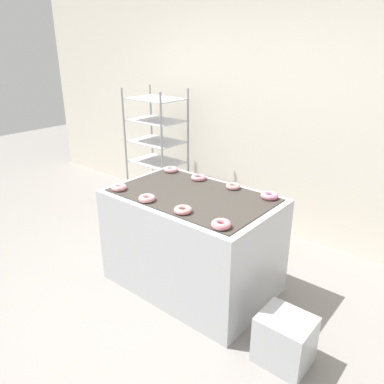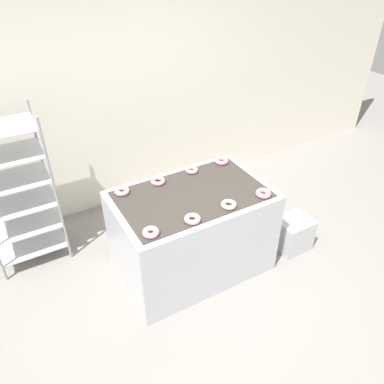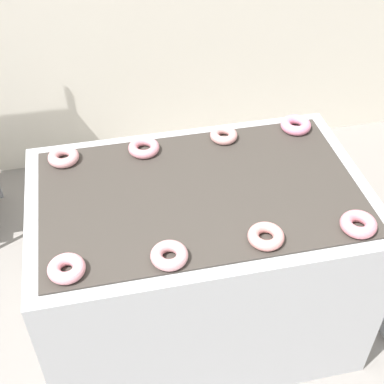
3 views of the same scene
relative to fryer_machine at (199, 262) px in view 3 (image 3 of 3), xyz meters
The scene contains 9 objects.
fryer_machine is the anchor object (origin of this frame).
donut_near_left 0.76m from the fryer_machine, 149.58° to the right, with size 0.13×0.13×0.04m, color pink.
donut_near_midleft 0.58m from the fryer_machine, 119.28° to the right, with size 0.13×0.13×0.04m, color #D29397.
donut_near_midright 0.57m from the fryer_machine, 60.95° to the right, with size 0.13×0.13×0.04m, color #DD918C.
donut_near_right 0.76m from the fryer_machine, 31.88° to the right, with size 0.13×0.13×0.05m, color pink.
donut_far_left 0.75m from the fryer_machine, 149.13° to the left, with size 0.13×0.13×0.04m, color #D49598.
donut_far_midleft 0.57m from the fryer_machine, 120.41° to the left, with size 0.13×0.13×0.04m, color pink.
donut_far_midright 0.58m from the fryer_machine, 60.72° to the left, with size 0.12×0.12×0.04m, color #D09491.
donut_far_right 0.76m from the fryer_machine, 32.15° to the left, with size 0.14×0.14×0.04m, color pink.
Camera 3 is at (-0.36, -0.85, 2.26)m, focal length 50.00 mm.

